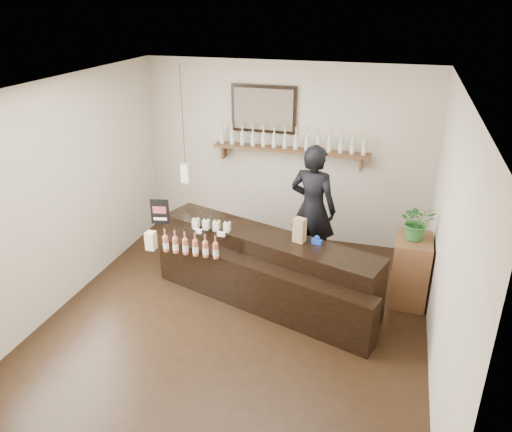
{
  "coord_description": "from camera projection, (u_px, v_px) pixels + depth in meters",
  "views": [
    {
      "loc": [
        1.66,
        -4.83,
        3.66
      ],
      "look_at": [
        0.04,
        0.7,
        1.1
      ],
      "focal_mm": 35.0,
      "sensor_mm": 36.0,
      "label": 1
    }
  ],
  "objects": [
    {
      "name": "counter",
      "position": [
        263.0,
        270.0,
        6.45
      ],
      "size": [
        3.1,
        1.73,
        1.01
      ],
      "color": "black",
      "rests_on": "ground"
    },
    {
      "name": "side_cabinet",
      "position": [
        410.0,
        270.0,
        6.37
      ],
      "size": [
        0.45,
        0.62,
        0.89
      ],
      "color": "brown",
      "rests_on": "ground"
    },
    {
      "name": "tape_dispenser",
      "position": [
        317.0,
        241.0,
        6.11
      ],
      "size": [
        0.14,
        0.08,
        0.11
      ],
      "color": "#193DB5",
      "rests_on": "counter"
    },
    {
      "name": "back_wall_decor",
      "position": [
        275.0,
        133.0,
        7.56
      ],
      "size": [
        2.66,
        0.96,
        1.69
      ],
      "color": "brown",
      "rests_on": "ground"
    },
    {
      "name": "ground",
      "position": [
        237.0,
        319.0,
        6.15
      ],
      "size": [
        5.0,
        5.0,
        0.0
      ],
      "primitive_type": "plane",
      "color": "black",
      "rests_on": "ground"
    },
    {
      "name": "room_shell",
      "position": [
        234.0,
        191.0,
        5.46
      ],
      "size": [
        5.0,
        5.0,
        5.0
      ],
      "color": "beige",
      "rests_on": "ground"
    },
    {
      "name": "promo_sign",
      "position": [
        160.0,
        212.0,
        6.61
      ],
      "size": [
        0.25,
        0.07,
        0.35
      ],
      "color": "black",
      "rests_on": "counter"
    },
    {
      "name": "shopkeeper",
      "position": [
        313.0,
        201.0,
        6.92
      ],
      "size": [
        0.86,
        0.66,
        2.09
      ],
      "primitive_type": "imported",
      "rotation": [
        0.0,
        0.0,
        2.91
      ],
      "color": "black",
      "rests_on": "ground"
    },
    {
      "name": "paper_bag",
      "position": [
        299.0,
        230.0,
        6.13
      ],
      "size": [
        0.17,
        0.15,
        0.31
      ],
      "color": "olive",
      "rests_on": "counter"
    },
    {
      "name": "potted_plant",
      "position": [
        417.0,
        222.0,
        6.09
      ],
      "size": [
        0.48,
        0.44,
        0.47
      ],
      "primitive_type": "imported",
      "rotation": [
        0.0,
        0.0,
        0.19
      ],
      "color": "#2C6C2B",
      "rests_on": "side_cabinet"
    }
  ]
}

